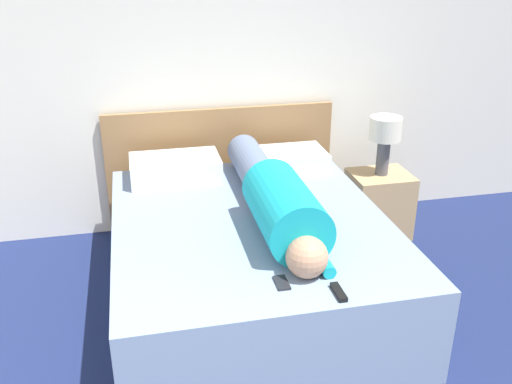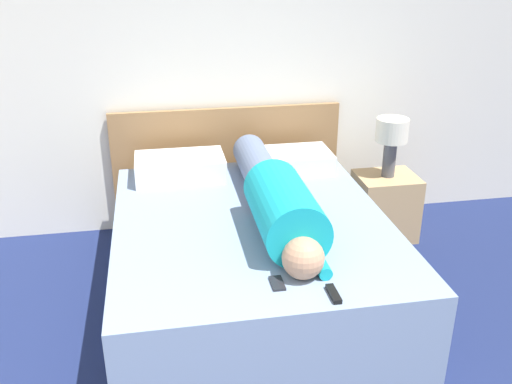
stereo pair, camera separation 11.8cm
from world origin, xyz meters
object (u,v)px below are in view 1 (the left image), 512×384
(nightstand, at_px, (378,204))
(person_lying, at_px, (275,198))
(pillow_near_headboard, at_px, (175,168))
(cell_phone, at_px, (282,283))
(bed, at_px, (251,259))
(pillow_second, at_px, (285,161))
(table_lamp, at_px, (385,135))
(tv_remote, at_px, (339,292))

(nightstand, xyz_separation_m, person_lying, (-1.03, -0.72, 0.47))
(pillow_near_headboard, distance_m, cell_phone, 1.56)
(bed, distance_m, pillow_second, 0.95)
(cell_phone, bearing_deg, table_lamp, 50.43)
(nightstand, relative_size, tv_remote, 3.38)
(nightstand, distance_m, person_lying, 1.34)
(pillow_near_headboard, height_order, cell_phone, pillow_near_headboard)
(pillow_second, bearing_deg, nightstand, -7.03)
(bed, height_order, pillow_near_headboard, pillow_near_headboard)
(cell_phone, bearing_deg, nightstand, 50.43)
(bed, bearing_deg, table_lamp, 29.89)
(person_lying, xyz_separation_m, cell_phone, (-0.14, -0.70, -0.15))
(bed, height_order, nightstand, bed)
(tv_remote, xyz_separation_m, cell_phone, (-0.25, 0.15, -0.01))
(bed, relative_size, tv_remote, 13.46)
(bed, xyz_separation_m, cell_phone, (0.00, -0.74, 0.29))
(tv_remote, bearing_deg, table_lamp, 59.45)
(nightstand, height_order, person_lying, person_lying)
(person_lying, bearing_deg, bed, 162.60)
(pillow_near_headboard, bearing_deg, table_lamp, -3.37)
(bed, xyz_separation_m, pillow_near_headboard, (-0.39, 0.76, 0.37))
(person_lying, height_order, tv_remote, person_lying)
(bed, xyz_separation_m, table_lamp, (1.17, 0.67, 0.54))
(nightstand, bearing_deg, table_lamp, 0.00)
(person_lying, relative_size, pillow_second, 2.91)
(pillow_second, bearing_deg, table_lamp, -7.03)
(pillow_near_headboard, height_order, tv_remote, pillow_near_headboard)
(bed, xyz_separation_m, nightstand, (1.17, 0.67, -0.03))
(bed, distance_m, nightstand, 1.35)
(table_lamp, bearing_deg, pillow_second, 172.97)
(pillow_second, relative_size, tv_remote, 4.02)
(pillow_second, bearing_deg, cell_phone, -105.69)
(bed, distance_m, tv_remote, 0.97)
(pillow_second, bearing_deg, pillow_near_headboard, 180.00)
(nightstand, bearing_deg, tv_remote, -120.55)
(nightstand, bearing_deg, pillow_near_headboard, 176.63)
(pillow_second, xyz_separation_m, cell_phone, (-0.42, -1.51, -0.07))
(table_lamp, height_order, cell_phone, table_lamp)
(table_lamp, bearing_deg, tv_remote, -120.55)
(table_lamp, height_order, pillow_second, table_lamp)
(table_lamp, xyz_separation_m, pillow_second, (-0.75, 0.09, -0.18))
(bed, bearing_deg, person_lying, -17.40)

